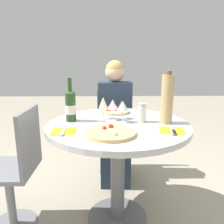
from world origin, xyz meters
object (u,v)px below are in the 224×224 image
(chair_behind_diner, at_px, (115,132))
(seated_diner, at_px, (115,126))
(dining_table, at_px, (118,143))
(tall_carafe, at_px, (167,99))
(wine_bottle, at_px, (71,105))
(pizza_large, at_px, (110,133))
(chair_empty_side, at_px, (16,171))

(chair_behind_diner, distance_m, seated_diner, 0.18)
(dining_table, height_order, tall_carafe, tall_carafe)
(wine_bottle, bearing_deg, tall_carafe, -5.75)
(wine_bottle, xyz_separation_m, tall_carafe, (0.67, -0.07, 0.06))
(wine_bottle, bearing_deg, chair_behind_diner, 65.14)
(chair_behind_diner, height_order, seated_diner, seated_diner)
(pizza_large, bearing_deg, dining_table, 77.06)
(dining_table, bearing_deg, tall_carafe, -1.04)
(seated_diner, distance_m, wine_bottle, 0.76)
(seated_diner, height_order, tall_carafe, seated_diner)
(dining_table, relative_size, chair_empty_side, 1.13)
(pizza_large, height_order, tall_carafe, tall_carafe)
(wine_bottle, bearing_deg, seated_diner, 60.14)
(dining_table, relative_size, tall_carafe, 2.76)
(dining_table, xyz_separation_m, chair_behind_diner, (-0.00, 0.79, -0.18))
(chair_empty_side, distance_m, tall_carafe, 1.17)
(dining_table, distance_m, pizza_large, 0.30)
(dining_table, bearing_deg, chair_empty_side, -174.61)
(pizza_large, bearing_deg, seated_diner, 86.48)
(chair_behind_diner, height_order, pizza_large, chair_behind_diner)
(chair_empty_side, bearing_deg, chair_behind_diner, -39.97)
(pizza_large, xyz_separation_m, tall_carafe, (0.39, 0.24, 0.16))
(dining_table, height_order, pizza_large, pizza_large)
(dining_table, relative_size, wine_bottle, 3.21)
(chair_empty_side, height_order, tall_carafe, tall_carafe)
(chair_behind_diner, xyz_separation_m, wine_bottle, (-0.34, -0.73, 0.45))
(seated_diner, xyz_separation_m, tall_carafe, (0.34, -0.65, 0.39))
(chair_empty_side, distance_m, pizza_large, 0.77)
(chair_behind_diner, xyz_separation_m, seated_diner, (-0.00, -0.14, 0.11))
(chair_empty_side, distance_m, wine_bottle, 0.60)
(chair_behind_diner, relative_size, tall_carafe, 2.45)
(chair_empty_side, bearing_deg, pizza_large, -104.74)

